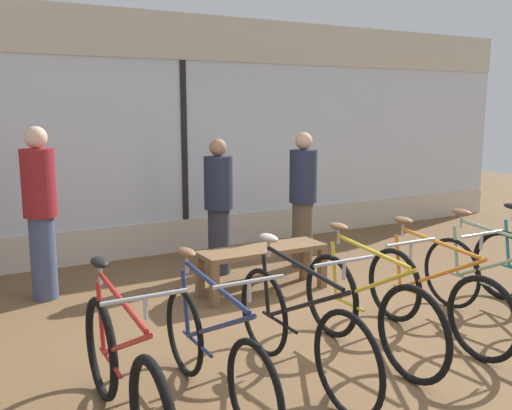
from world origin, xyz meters
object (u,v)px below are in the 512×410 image
object	(u,v)px
bicycle_left	(214,352)
bicycle_right	(495,282)
customer_near_rack	(219,204)
bicycle_center_right	(433,296)
customer_by_window	(303,197)
display_bench	(263,256)
bicycle_center_left	(299,329)
customer_mid_floor	(40,209)
bicycle_center	(367,309)
bicycle_far_left	(123,375)

from	to	relation	value
bicycle_left	bicycle_right	xyz separation A→B (m)	(2.88, 0.06, 0.02)
bicycle_left	customer_near_rack	world-z (taller)	customer_near_rack
bicycle_center_right	customer_by_window	bearing A→B (deg)	83.25
display_bench	bicycle_center_left	bearing A→B (deg)	-112.51
bicycle_left	bicycle_right	distance (m)	2.88
display_bench	customer_near_rack	world-z (taller)	customer_near_rack
customer_mid_floor	customer_near_rack	bearing A→B (deg)	-1.71
bicycle_center	bicycle_center_right	world-z (taller)	bicycle_center
bicycle_center_right	customer_mid_floor	xyz separation A→B (m)	(-2.75, 2.74, 0.57)
bicycle_center	customer_by_window	size ratio (longest dim) A/B	1.02
display_bench	customer_by_window	bearing A→B (deg)	34.27
customer_near_rack	customer_by_window	distance (m)	1.07
customer_by_window	customer_mid_floor	xyz separation A→B (m)	(-3.04, 0.30, 0.07)
display_bench	customer_mid_floor	bearing A→B (deg)	155.66
customer_mid_floor	customer_by_window	bearing A→B (deg)	-5.60
bicycle_right	display_bench	bearing A→B (deg)	127.52
customer_mid_floor	bicycle_center_right	bearing A→B (deg)	-44.95
bicycle_right	customer_mid_floor	world-z (taller)	customer_mid_floor
bicycle_left	customer_mid_floor	size ratio (longest dim) A/B	0.97
bicycle_left	customer_mid_floor	world-z (taller)	customer_mid_floor
customer_near_rack	customer_by_window	xyz separation A→B (m)	(1.04, -0.24, 0.03)
customer_mid_floor	bicycle_right	bearing A→B (deg)	-38.46
bicycle_center_left	customer_mid_floor	world-z (taller)	customer_mid_floor
bicycle_left	bicycle_center	world-z (taller)	bicycle_center
display_bench	customer_mid_floor	distance (m)	2.36
bicycle_left	customer_mid_floor	bearing A→B (deg)	102.33
bicycle_far_left	bicycle_center_right	size ratio (longest dim) A/B	1.05
bicycle_right	display_bench	size ratio (longest dim) A/B	1.25
bicycle_center_right	display_bench	bearing A→B (deg)	110.14
bicycle_center	customer_mid_floor	xyz separation A→B (m)	(-2.01, 2.74, 0.55)
customer_near_rack	customer_mid_floor	size ratio (longest dim) A/B	0.90
customer_near_rack	display_bench	bearing A→B (deg)	-83.88
bicycle_far_left	customer_by_window	distance (m)	4.03
bicycle_center_left	bicycle_right	world-z (taller)	bicycle_center_left
bicycle_center	bicycle_right	bearing A→B (deg)	-1.29
bicycle_center_left	bicycle_center	distance (m)	0.71
bicycle_center	bicycle_center_right	distance (m)	0.73
customer_near_rack	customer_mid_floor	xyz separation A→B (m)	(-1.99, 0.06, 0.10)
customer_by_window	bicycle_center_right	bearing A→B (deg)	-96.75
bicycle_center_left	bicycle_center	bearing A→B (deg)	6.77
bicycle_far_left	customer_near_rack	distance (m)	3.49
bicycle_center	bicycle_left	bearing A→B (deg)	-176.33
bicycle_center	customer_mid_floor	world-z (taller)	customer_mid_floor
bicycle_center	bicycle_center_left	bearing A→B (deg)	-173.23
bicycle_far_left	bicycle_left	size ratio (longest dim) A/B	1.02
bicycle_right	bicycle_center_left	bearing A→B (deg)	-178.68
bicycle_left	customer_by_window	bearing A→B (deg)	46.34
display_bench	customer_by_window	distance (m)	1.24
bicycle_center	bicycle_center_right	xyz separation A→B (m)	(0.73, 0.00, -0.02)
bicycle_left	display_bench	world-z (taller)	bicycle_left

